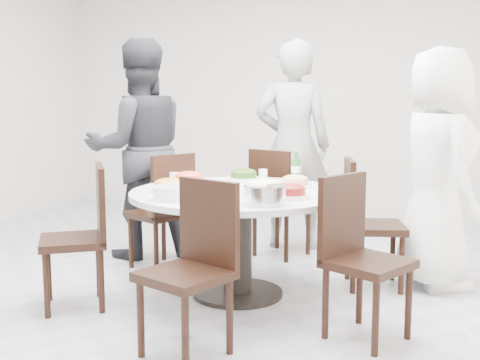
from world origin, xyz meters
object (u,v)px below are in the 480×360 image
(chair_nw, at_px, (160,211))
(diner_right, at_px, (437,169))
(chair_se, at_px, (368,259))
(dining_table, at_px, (238,243))
(beverage_bottle, at_px, (296,167))
(chair_sw, at_px, (73,238))
(rice_bowl, at_px, (264,195))
(soup_bowl, at_px, (174,193))
(diner_middle, at_px, (293,145))
(diner_left, at_px, (139,149))
(chair_n, at_px, (282,202))
(chair_s, at_px, (185,271))
(chair_ne, at_px, (375,224))

(chair_nw, relative_size, diner_right, 0.54)
(chair_se, distance_m, diner_right, 1.29)
(dining_table, xyz_separation_m, beverage_bottle, (0.29, 0.53, 0.49))
(chair_sw, distance_m, rice_bowl, 1.33)
(dining_table, bearing_deg, soup_bowl, -122.57)
(dining_table, height_order, diner_middle, diner_middle)
(diner_right, bearing_deg, chair_nw, 70.24)
(diner_left, relative_size, beverage_bottle, 7.99)
(chair_n, relative_size, soup_bowl, 3.53)
(chair_nw, bearing_deg, soup_bowl, 57.71)
(dining_table, xyz_separation_m, soup_bowl, (-0.28, -0.44, 0.42))
(dining_table, bearing_deg, rice_bowl, -53.29)
(chair_n, distance_m, chair_sw, 1.98)
(diner_left, relative_size, rice_bowl, 7.11)
(beverage_bottle, bearing_deg, chair_n, 113.46)
(chair_n, bearing_deg, chair_s, 111.69)
(chair_s, distance_m, diner_middle, 2.57)
(chair_ne, height_order, beverage_bottle, beverage_bottle)
(chair_sw, bearing_deg, chair_ne, 85.88)
(chair_ne, height_order, diner_middle, diner_middle)
(diner_right, bearing_deg, chair_s, 117.95)
(chair_ne, bearing_deg, beverage_bottle, 72.58)
(chair_sw, bearing_deg, diner_right, 84.65)
(diner_middle, bearing_deg, diner_left, 19.54)
(diner_right, bearing_deg, chair_sw, 92.92)
(soup_bowl, bearing_deg, chair_ne, 38.81)
(dining_table, relative_size, rice_bowl, 5.65)
(chair_se, height_order, rice_bowl, chair_se)
(rice_bowl, bearing_deg, diner_middle, 98.55)
(chair_sw, bearing_deg, chair_se, 58.04)
(chair_sw, relative_size, diner_right, 0.54)
(chair_nw, bearing_deg, chair_sw, 18.61)
(dining_table, bearing_deg, diner_left, 147.18)
(diner_middle, bearing_deg, beverage_bottle, 93.56)
(chair_nw, xyz_separation_m, diner_middle, (0.86, 1.03, 0.48))
(chair_nw, height_order, chair_sw, same)
(chair_ne, relative_size, chair_nw, 1.00)
(chair_ne, relative_size, beverage_bottle, 4.02)
(dining_table, distance_m, chair_n, 1.15)
(dining_table, distance_m, beverage_bottle, 0.78)
(dining_table, bearing_deg, chair_se, -27.29)
(chair_nw, height_order, chair_s, same)
(chair_n, relative_size, chair_se, 1.00)
(diner_left, bearing_deg, chair_s, 85.82)
(chair_ne, xyz_separation_m, chair_se, (0.07, -1.00, 0.00))
(diner_middle, bearing_deg, diner_right, 136.54)
(chair_ne, xyz_separation_m, chair_nw, (-1.72, -0.06, 0.00))
(chair_s, bearing_deg, chair_sw, 176.75)
(diner_left, bearing_deg, rice_bowl, 103.12)
(chair_se, height_order, soup_bowl, chair_se)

